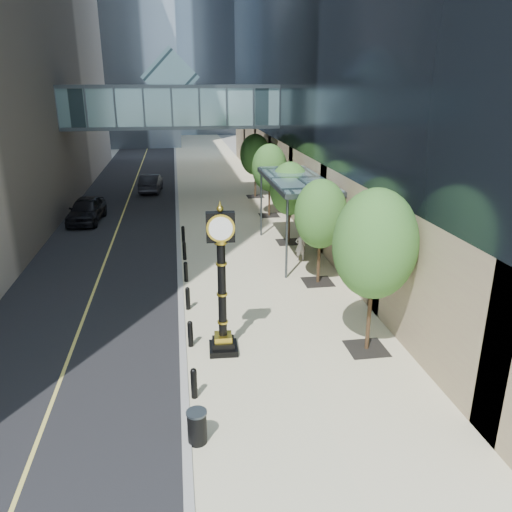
% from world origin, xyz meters
% --- Properties ---
extents(ground, '(320.00, 320.00, 0.00)m').
position_xyz_m(ground, '(0.00, 0.00, 0.00)').
color(ground, gray).
rests_on(ground, ground).
extents(road, '(8.00, 180.00, 0.02)m').
position_xyz_m(road, '(-7.00, 40.00, 0.01)').
color(road, black).
rests_on(road, ground).
extents(sidewalk, '(8.00, 180.00, 0.06)m').
position_xyz_m(sidewalk, '(1.00, 40.00, 0.03)').
color(sidewalk, beige).
rests_on(sidewalk, ground).
extents(curb, '(0.25, 180.00, 0.07)m').
position_xyz_m(curb, '(-3.00, 40.00, 0.04)').
color(curb, gray).
rests_on(curb, ground).
extents(skywalk, '(17.00, 4.20, 5.80)m').
position_xyz_m(skywalk, '(-3.00, 28.00, 7.71)').
color(skywalk, '#45666F').
rests_on(skywalk, ground).
extents(entrance_canopy, '(3.00, 8.00, 4.38)m').
position_xyz_m(entrance_canopy, '(3.48, 14.00, 4.19)').
color(entrance_canopy, '#383F44').
rests_on(entrance_canopy, ground).
extents(bollard_row, '(0.20, 16.20, 0.90)m').
position_xyz_m(bollard_row, '(-2.70, 9.00, 0.51)').
color(bollard_row, black).
rests_on(bollard_row, sidewalk).
extents(street_trees, '(2.88, 28.71, 5.92)m').
position_xyz_m(street_trees, '(3.60, 14.92, 3.64)').
color(street_trees, black).
rests_on(street_trees, sidewalk).
extents(street_clock, '(1.06, 1.06, 5.38)m').
position_xyz_m(street_clock, '(-1.56, 3.64, 2.39)').
color(street_clock, black).
rests_on(street_clock, sidewalk).
extents(trash_bin, '(0.55, 0.55, 0.90)m').
position_xyz_m(trash_bin, '(-2.70, -1.03, 0.51)').
color(trash_bin, black).
rests_on(trash_bin, sidewalk).
extents(pedestrian, '(0.68, 0.51, 1.67)m').
position_xyz_m(pedestrian, '(3.51, 12.72, 0.89)').
color(pedestrian, beige).
rests_on(pedestrian, sidewalk).
extents(car_near, '(2.40, 5.17, 1.72)m').
position_xyz_m(car_near, '(-9.22, 22.98, 0.88)').
color(car_near, black).
rests_on(car_near, road).
extents(car_far, '(2.04, 4.81, 1.54)m').
position_xyz_m(car_far, '(-5.21, 32.70, 0.79)').
color(car_far, black).
rests_on(car_far, road).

